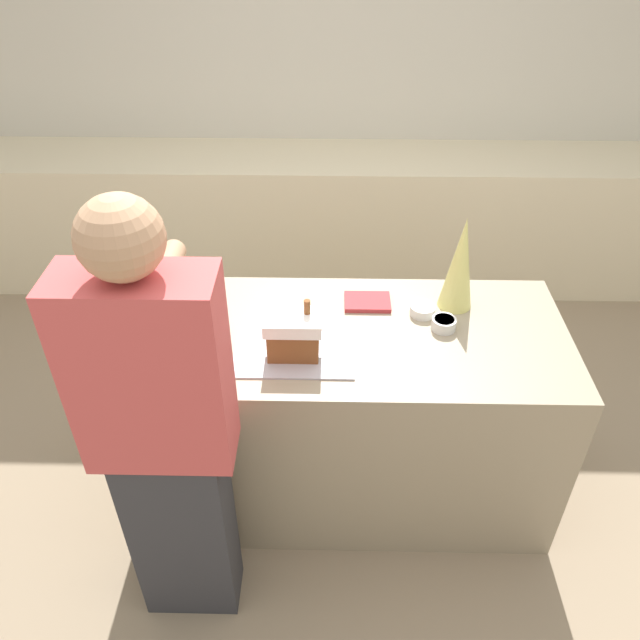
{
  "coord_description": "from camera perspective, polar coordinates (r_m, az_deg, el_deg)",
  "views": [
    {
      "loc": [
        -0.06,
        -1.95,
        2.42
      ],
      "look_at": [
        -0.1,
        0.0,
        0.96
      ],
      "focal_mm": 35.0,
      "sensor_mm": 36.0,
      "label": 1
    }
  ],
  "objects": [
    {
      "name": "kitchen_island",
      "position": [
        2.78,
        2.01,
        -8.43
      ],
      "size": [
        1.79,
        0.78,
        0.9
      ],
      "color": "gray",
      "rests_on": "ground_plane"
    },
    {
      "name": "candy_bowl_near_tray_right",
      "position": [
        2.6,
        9.37,
        0.94
      ],
      "size": [
        0.1,
        0.1,
        0.04
      ],
      "color": "white",
      "rests_on": "kitchen_island"
    },
    {
      "name": "gingerbread_house",
      "position": [
        2.31,
        -2.45,
        -1.3
      ],
      "size": [
        0.21,
        0.14,
        0.23
      ],
      "color": "brown",
      "rests_on": "baking_tray"
    },
    {
      "name": "ground_plane",
      "position": [
        3.11,
        1.83,
        -14.23
      ],
      "size": [
        12.0,
        12.0,
        0.0
      ],
      "primitive_type": "plane",
      "color": "gray"
    },
    {
      "name": "decorative_tree",
      "position": [
        2.58,
        12.71,
        5.06
      ],
      "size": [
        0.14,
        0.14,
        0.41
      ],
      "color": "#DBD675",
      "rests_on": "kitchen_island"
    },
    {
      "name": "person",
      "position": [
        2.11,
        -14.05,
        -10.36
      ],
      "size": [
        0.46,
        0.58,
        1.76
      ],
      "color": "#333338",
      "rests_on": "ground_plane"
    },
    {
      "name": "cookbook",
      "position": [
        2.64,
        4.35,
        1.66
      ],
      "size": [
        0.19,
        0.14,
        0.02
      ],
      "color": "#B23338",
      "rests_on": "kitchen_island"
    },
    {
      "name": "candy_bowl_beside_tree",
      "position": [
        2.7,
        -14.87,
        1.8
      ],
      "size": [
        0.1,
        0.1,
        0.05
      ],
      "color": "silver",
      "rests_on": "kitchen_island"
    },
    {
      "name": "baking_tray",
      "position": [
        2.37,
        -2.4,
        -3.1
      ],
      "size": [
        0.46,
        0.28,
        0.01
      ],
      "color": "#B2B2BC",
      "rests_on": "kitchen_island"
    },
    {
      "name": "back_cabinet_block",
      "position": [
        4.26,
        1.82,
        9.22
      ],
      "size": [
        6.0,
        0.6,
        0.88
      ],
      "color": "beige",
      "rests_on": "ground_plane"
    },
    {
      "name": "candy_bowl_behind_tray",
      "position": [
        2.63,
        -12.39,
        1.2
      ],
      "size": [
        0.12,
        0.12,
        0.05
      ],
      "color": "white",
      "rests_on": "kitchen_island"
    },
    {
      "name": "wall_back",
      "position": [
        4.25,
        2.03,
        21.59
      ],
      "size": [
        8.0,
        0.05,
        2.6
      ],
      "color": "beige",
      "rests_on": "ground_plane"
    },
    {
      "name": "candy_bowl_front_corner",
      "position": [
        2.53,
        11.25,
        -0.29
      ],
      "size": [
        0.1,
        0.1,
        0.05
      ],
      "color": "silver",
      "rests_on": "kitchen_island"
    }
  ]
}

